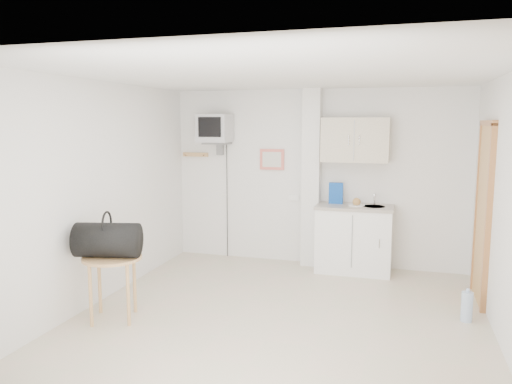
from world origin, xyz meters
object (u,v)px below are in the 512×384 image
(water_bottle, at_px, (467,307))
(crt_television, at_px, (215,129))
(duffel_bag, at_px, (107,240))
(round_table, at_px, (112,265))

(water_bottle, bearing_deg, crt_television, 155.92)
(duffel_bag, bearing_deg, crt_television, 71.84)
(round_table, height_order, duffel_bag, duffel_bag)
(round_table, xyz_separation_m, duffel_bag, (-0.02, -0.03, 0.27))
(water_bottle, bearing_deg, round_table, -164.53)
(crt_television, height_order, duffel_bag, crt_television)
(crt_television, bearing_deg, round_table, -94.65)
(crt_television, relative_size, water_bottle, 6.16)
(round_table, distance_m, water_bottle, 3.68)
(crt_television, relative_size, duffel_bag, 3.04)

